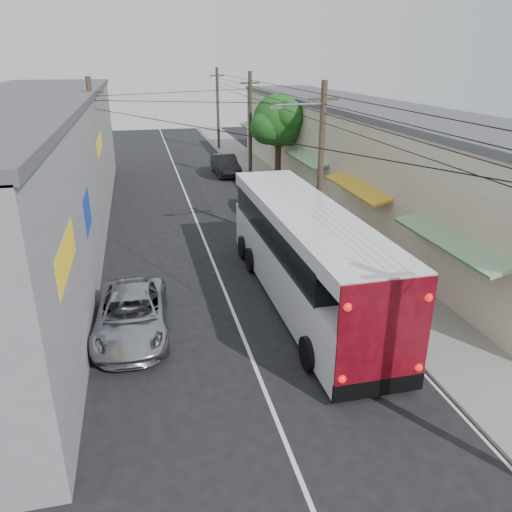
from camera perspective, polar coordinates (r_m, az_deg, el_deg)
The scene contains 13 objects.
ground at distance 12.81m, azimuth 4.34°, elevation -22.52°, with size 120.00×120.00×0.00m, color black.
sidewalk at distance 31.48m, azimuth 4.88°, elevation 5.36°, with size 3.00×80.00×0.12m, color slate.
building_right at distance 34.20m, azimuth 11.33°, elevation 11.67°, with size 7.09×40.00×6.25m.
building_left at distance 27.76m, azimuth -24.75°, elevation 8.87°, with size 7.20×36.00×7.25m.
utility_poles at distance 30.03m, azimuth -1.36°, elevation 12.60°, with size 11.80×45.28×8.00m.
street_tree at distance 36.32m, azimuth 2.70°, elevation 15.06°, with size 4.40×4.00×6.60m.
coach_bus at distance 19.22m, azimuth 5.46°, elevation 0.39°, with size 3.10×13.11×3.77m.
jeepney at distance 17.69m, azimuth -14.04°, elevation -6.54°, with size 2.43×5.28×1.47m, color #ABABB1.
parked_suv at distance 24.16m, azimuth 3.87°, elevation 1.87°, with size 2.01×4.94×1.43m, color #A4A5AC.
parked_car_mid at distance 30.70m, azimuth 0.01°, elevation 6.35°, with size 1.76×4.37×1.49m, color #27272C.
parked_car_far at distance 41.08m, azimuth -3.51°, elevation 10.35°, with size 1.68×4.81×1.58m, color black.
pedestrian_near at distance 25.10m, azimuth 10.34°, elevation 2.78°, with size 0.57×0.37×1.56m, color #D26F9B.
pedestrian_far at distance 22.89m, azimuth 10.15°, elevation 0.77°, with size 0.71×0.55×1.46m, color #7C9AB5.
Camera 1 is at (-2.95, -8.68, 8.95)m, focal length 35.00 mm.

